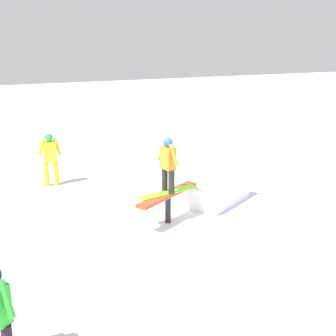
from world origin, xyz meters
TOP-DOWN VIEW (x-y plane):
  - ground_plane at (0.00, 0.00)m, footprint 60.00×60.00m
  - rail_feature at (0.00, 0.00)m, footprint 1.86×1.33m
  - snow_kicker_ramp at (-1.54, -0.98)m, footprint 2.32×2.23m
  - main_rider_on_rail at (0.00, 0.00)m, footprint 1.56×0.75m
  - bystander_yellow at (2.16, -3.72)m, footprint 0.66×0.24m

SIDE VIEW (x-z plane):
  - ground_plane at x=0.00m, z-range 0.00..0.00m
  - snow_kicker_ramp at x=-1.54m, z-range 0.00..0.59m
  - rail_feature at x=0.00m, z-range 0.25..0.98m
  - bystander_yellow at x=2.16m, z-range 0.09..1.63m
  - main_rider_on_rail at x=0.00m, z-range 0.72..2.04m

